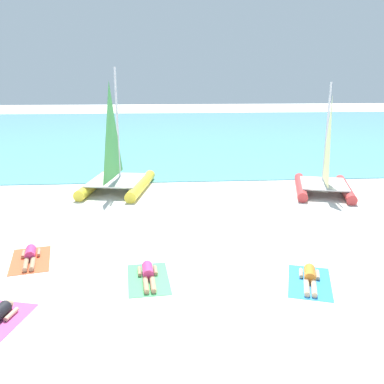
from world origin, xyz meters
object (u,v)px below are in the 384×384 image
Objects in this scene: sailboat_red at (324,177)px; towel_leftmost at (31,260)px; sunbather_center_right at (148,274)px; towel_center_right at (148,279)px; sunbather_leftmost at (30,255)px; sunbather_rightmost at (310,277)px; sailboat_yellow at (116,173)px; towel_rightmost at (310,282)px.

sailboat_red is 13.19m from towel_leftmost.
towel_leftmost is (-11.46, -6.49, -0.74)m from sailboat_red.
sailboat_red is at bearing 39.99° from sunbather_center_right.
towel_center_right is at bearing -22.58° from towel_leftmost.
towel_leftmost is 1.21× the size of sunbather_center_right.
sunbather_leftmost is 3.83m from sunbather_center_right.
sunbather_leftmost is 8.10m from sunbather_rightmost.
sunbather_rightmost is (-3.62, -8.40, -0.62)m from sailboat_red.
towel_center_right is (1.70, -9.16, -0.84)m from sailboat_yellow.
sailboat_yellow is 9.70m from sailboat_red.
sailboat_yellow is 11.35m from sunbather_rightmost.
towel_center_right is (-7.93, -7.96, -0.74)m from sailboat_red.
sunbather_center_right is at bearing 94.86° from towel_center_right.
towel_rightmost is at bearing -97.45° from sailboat_red.
towel_leftmost is 1.22× the size of sunbather_leftmost.
sunbather_rightmost is (4.31, -0.44, 0.13)m from towel_center_right.
sailboat_yellow is 3.69× the size of sunbather_rightmost.
sunbather_rightmost is (7.85, -1.98, 0.00)m from sunbather_leftmost.
sailboat_red is 2.65× the size of towel_leftmost.
sunbather_center_right is (-7.93, -7.89, -0.62)m from sailboat_red.
towel_center_right is at bearing -35.63° from sunbather_leftmost.
towel_center_right is at bearing -168.09° from sunbather_rightmost.
towel_leftmost is 3.83m from towel_center_right.
sunbather_center_right is (1.70, -9.09, -0.71)m from sailboat_yellow.
towel_center_right is (3.53, -1.47, 0.00)m from towel_leftmost.
towel_rightmost is (4.29, -0.57, -0.13)m from sunbather_center_right.
sailboat_yellow is 3.62× the size of sunbather_center_right.
towel_center_right and towel_rightmost have the same top height.
sailboat_red is 11.20m from sunbather_center_right.
sunbather_leftmost is at bearing 156.61° from towel_center_right.
sunbather_center_right is (-0.01, 0.07, 0.13)m from towel_center_right.
sunbather_rightmost is at bearing -11.58° from sunbather_center_right.
sailboat_yellow is at bearing 100.53° from towel_center_right.
sailboat_yellow reaches higher than towel_center_right.
towel_leftmost is 1.00× the size of towel_rightmost.
towel_center_right is 0.14m from sunbather_center_right.
sailboat_yellow is 2.99× the size of towel_rightmost.
sunbather_center_right is 1.02× the size of sunbather_rightmost.
towel_leftmost is (-1.83, -7.69, -0.84)m from sailboat_yellow.
sunbather_leftmost reaches higher than towel_center_right.
sunbather_leftmost is 3.87m from towel_center_right.
towel_leftmost is at bearing -90.00° from sunbather_leftmost.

